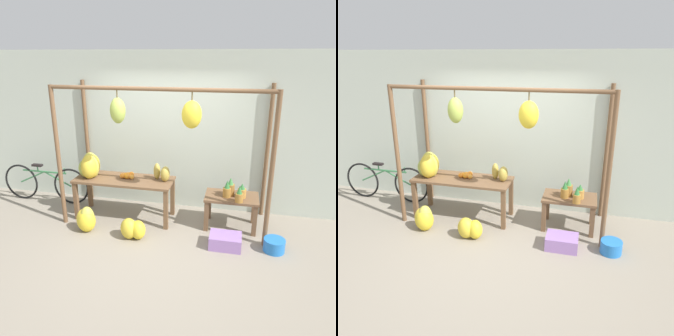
% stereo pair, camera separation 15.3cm
% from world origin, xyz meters
% --- Properties ---
extents(ground_plane, '(20.00, 20.00, 0.00)m').
position_xyz_m(ground_plane, '(0.00, 0.00, 0.00)').
color(ground_plane, gray).
extents(shop_wall_back, '(8.00, 0.08, 2.80)m').
position_xyz_m(shop_wall_back, '(0.00, 1.54, 1.40)').
color(shop_wall_back, '#B7C1B2').
rests_on(shop_wall_back, ground_plane).
extents(stall_awning, '(3.35, 1.19, 2.29)m').
position_xyz_m(stall_awning, '(0.03, 0.65, 1.63)').
color(stall_awning, brown).
rests_on(stall_awning, ground_plane).
extents(display_table_main, '(1.68, 0.63, 0.72)m').
position_xyz_m(display_table_main, '(-0.70, 0.84, 0.61)').
color(display_table_main, brown).
rests_on(display_table_main, ground_plane).
extents(display_table_side, '(0.85, 0.53, 0.55)m').
position_xyz_m(display_table_side, '(1.11, 0.88, 0.44)').
color(display_table_side, brown).
rests_on(display_table_side, ground_plane).
extents(banana_pile_on_table, '(0.41, 0.46, 0.42)m').
position_xyz_m(banana_pile_on_table, '(-1.29, 0.80, 0.91)').
color(banana_pile_on_table, gold).
rests_on(banana_pile_on_table, display_table_main).
extents(orange_pile, '(0.25, 0.19, 0.10)m').
position_xyz_m(orange_pile, '(-0.65, 0.88, 0.76)').
color(orange_pile, orange).
rests_on(orange_pile, display_table_main).
extents(pineapple_cluster, '(0.36, 0.37, 0.30)m').
position_xyz_m(pineapple_cluster, '(1.14, 0.83, 0.67)').
color(pineapple_cluster, olive).
rests_on(pineapple_cluster, display_table_side).
extents(banana_pile_ground_left, '(0.37, 0.37, 0.42)m').
position_xyz_m(banana_pile_ground_left, '(-1.15, 0.24, 0.19)').
color(banana_pile_ground_left, gold).
rests_on(banana_pile_ground_left, ground_plane).
extents(banana_pile_ground_right, '(0.49, 0.36, 0.33)m').
position_xyz_m(banana_pile_ground_right, '(-0.34, 0.17, 0.16)').
color(banana_pile_ground_right, yellow).
rests_on(banana_pile_ground_right, ground_plane).
extents(fruit_crate_white, '(0.47, 0.34, 0.20)m').
position_xyz_m(fruit_crate_white, '(1.07, 0.24, 0.10)').
color(fruit_crate_white, '#9970B7').
rests_on(fruit_crate_white, ground_plane).
extents(blue_bucket, '(0.31, 0.31, 0.19)m').
position_xyz_m(blue_bucket, '(1.77, 0.29, 0.09)').
color(blue_bucket, blue).
rests_on(blue_bucket, ground_plane).
extents(parked_bicycle, '(1.78, 0.08, 0.75)m').
position_xyz_m(parked_bicycle, '(-2.41, 1.12, 0.37)').
color(parked_bicycle, black).
rests_on(parked_bicycle, ground_plane).
extents(papaya_pile, '(0.34, 0.27, 0.28)m').
position_xyz_m(papaya_pile, '(-0.05, 0.90, 0.85)').
color(papaya_pile, '#B2993D').
rests_on(papaya_pile, display_table_main).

